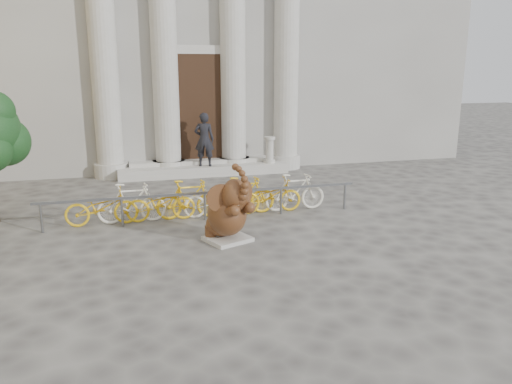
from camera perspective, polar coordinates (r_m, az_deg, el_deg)
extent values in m
plane|color=#474442|center=(9.30, 3.83, -9.49)|extent=(80.00, 80.00, 0.00)
cube|color=gray|center=(23.34, -8.77, 19.41)|extent=(22.00, 10.00, 12.00)
cube|color=black|center=(18.25, -6.42, 9.43)|extent=(2.40, 0.16, 4.00)
cylinder|color=#A8A59E|center=(17.86, -17.02, 14.30)|extent=(0.90, 0.90, 8.00)
cylinder|color=#A8A59E|center=(17.93, -10.42, 14.66)|extent=(0.90, 0.90, 8.00)
cylinder|color=#A8A59E|center=(18.31, -2.66, 14.84)|extent=(0.90, 0.90, 8.00)
cylinder|color=#A8A59E|center=(18.85, 3.48, 14.81)|extent=(0.90, 0.90, 8.00)
cube|color=#A8A59E|center=(18.02, -5.97, 2.58)|extent=(6.00, 1.20, 0.36)
cube|color=#A8A59E|center=(11.05, -3.25, -5.37)|extent=(1.12, 1.07, 0.09)
ellipsoid|color=black|center=(11.11, -3.84, -3.59)|extent=(0.96, 0.94, 0.57)
ellipsoid|color=black|center=(10.90, -3.35, -2.57)|extent=(1.19, 1.30, 0.92)
cylinder|color=black|center=(11.13, -5.19, -4.41)|extent=(0.35, 0.35, 0.23)
cylinder|color=black|center=(11.37, -3.15, -3.96)|extent=(0.35, 0.35, 0.23)
cylinder|color=black|center=(10.46, -3.15, -2.26)|extent=(0.40, 0.57, 0.35)
cylinder|color=black|center=(10.68, -1.42, -1.91)|extent=(0.40, 0.57, 0.35)
ellipsoid|color=black|center=(10.51, -2.40, -0.37)|extent=(0.77, 0.75, 0.71)
cylinder|color=black|center=(10.44, -4.09, -0.70)|extent=(0.60, 0.09, 0.60)
cylinder|color=black|center=(10.78, -1.42, -0.21)|extent=(0.49, 0.42, 0.60)
cone|color=beige|center=(10.35, -2.31, -1.41)|extent=(0.17, 0.20, 0.09)
cone|color=beige|center=(10.47, -1.36, -1.23)|extent=(0.09, 0.21, 0.09)
cube|color=slate|center=(12.42, -5.91, -0.10)|extent=(8.00, 0.06, 0.06)
cylinder|color=slate|center=(12.50, -23.33, -2.77)|extent=(0.06, 0.06, 0.70)
cylinder|color=slate|center=(12.36, -15.06, -2.27)|extent=(0.06, 0.06, 0.70)
cylinder|color=slate|center=(12.51, -5.87, -1.66)|extent=(0.06, 0.06, 0.70)
cylinder|color=slate|center=(12.97, 2.87, -1.04)|extent=(0.06, 0.06, 0.70)
cylinder|color=slate|center=(13.62, 10.09, -0.51)|extent=(0.06, 0.06, 0.70)
imported|color=yellow|center=(12.57, -17.25, -1.44)|extent=(1.70, 0.50, 1.00)
imported|color=silver|center=(12.56, -14.04, -1.24)|extent=(1.66, 0.47, 1.00)
imported|color=yellow|center=(12.59, -10.83, -1.03)|extent=(1.70, 0.50, 1.00)
imported|color=yellow|center=(12.66, -7.65, -0.82)|extent=(1.66, 0.47, 1.00)
imported|color=silver|center=(12.76, -4.51, -0.61)|extent=(1.70, 0.50, 1.00)
imported|color=yellow|center=(12.91, -1.44, -0.41)|extent=(1.66, 0.47, 1.00)
imported|color=yellow|center=(13.09, 1.56, -0.21)|extent=(1.70, 0.50, 1.00)
imported|color=silver|center=(13.31, 4.47, -0.01)|extent=(1.66, 0.47, 1.00)
sphere|color=black|center=(13.70, -26.74, 5.15)|extent=(1.20, 1.20, 1.20)
imported|color=black|center=(17.56, -5.93, 5.98)|extent=(0.78, 0.62, 1.87)
cylinder|color=#A8A59E|center=(18.22, 1.57, 3.54)|extent=(0.39, 0.39, 0.12)
cylinder|color=#A8A59E|center=(18.16, 1.58, 4.72)|extent=(0.27, 0.27, 0.88)
cylinder|color=#A8A59E|center=(18.09, 1.59, 6.18)|extent=(0.39, 0.39, 0.10)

